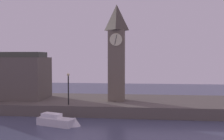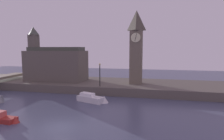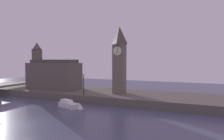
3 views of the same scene
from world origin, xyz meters
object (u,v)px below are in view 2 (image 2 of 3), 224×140
at_px(clock_tower, 136,46).
at_px(parliament_hall, 55,64).
at_px(boat_ferry_white, 93,99).
at_px(boat_dinghy_red, 4,118).
at_px(streetlamp, 100,72).

height_order(clock_tower, parliament_hall, clock_tower).
height_order(clock_tower, boat_ferry_white, clock_tower).
bearing_deg(parliament_hall, boat_dinghy_red, -77.49).
relative_size(clock_tower, parliament_hall, 1.13).
bearing_deg(streetlamp, boat_ferry_white, -86.04).
distance_m(boat_ferry_white, boat_dinghy_red, 12.44).
bearing_deg(clock_tower, boat_dinghy_red, -123.92).
bearing_deg(streetlamp, parliament_hall, 157.48).
bearing_deg(boat_ferry_white, clock_tower, 58.71).
xyz_separation_m(parliament_hall, streetlamp, (11.40, -4.73, -0.96)).
xyz_separation_m(clock_tower, streetlamp, (-6.05, -4.36, -4.68)).
xyz_separation_m(boat_ferry_white, boat_dinghy_red, (-7.35, -10.03, -0.15)).
height_order(parliament_hall, boat_ferry_white, parliament_hall).
bearing_deg(boat_dinghy_red, boat_ferry_white, 53.76).
xyz_separation_m(clock_tower, boat_ferry_white, (-5.71, -9.39, -8.24)).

